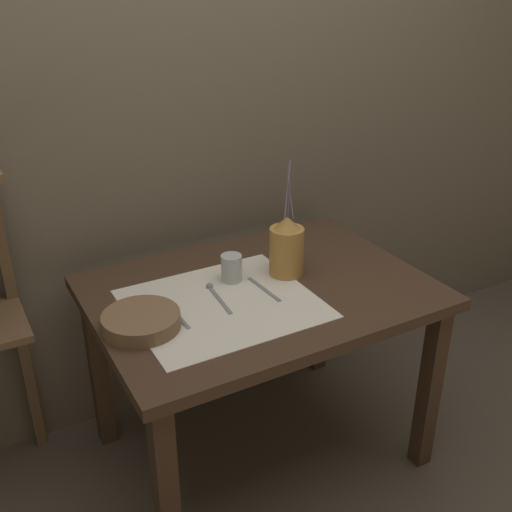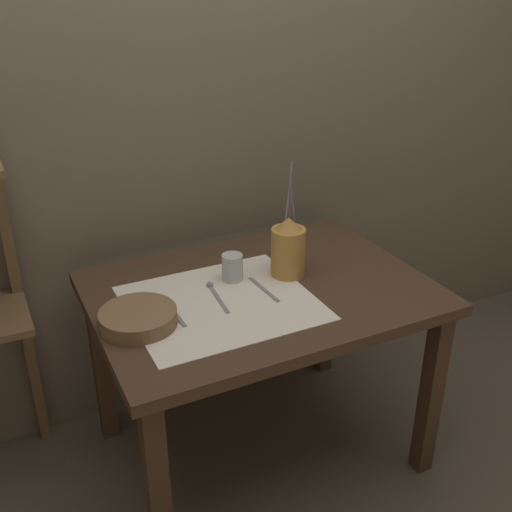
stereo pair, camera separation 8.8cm
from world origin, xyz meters
name	(u,v)px [view 2 (the right image)]	position (x,y,z in m)	size (l,w,h in m)	color
ground_plane	(260,449)	(0.00, 0.00, 0.00)	(12.00, 12.00, 0.00)	brown
stone_wall_back	(199,109)	(0.00, 0.51, 1.20)	(7.00, 0.06, 2.40)	#6B5E4C
wooden_table	(260,312)	(0.00, 0.00, 0.61)	(1.10, 0.80, 0.70)	#422D1E
linen_cloth	(221,303)	(-0.16, -0.04, 0.71)	(0.57, 0.51, 0.00)	silver
pitcher_with_flowers	(288,249)	(0.12, 0.04, 0.80)	(0.12, 0.12, 0.40)	#B7843D
wooden_bowl	(138,318)	(-0.43, -0.05, 0.73)	(0.23, 0.23, 0.05)	brown
glass_tumbler_near	(232,267)	(-0.06, 0.09, 0.75)	(0.07, 0.07, 0.09)	#B7C1BC
knife_center	(174,312)	(-0.31, -0.03, 0.71)	(0.02, 0.19, 0.00)	gray
spoon_outer	(213,290)	(-0.15, 0.04, 0.71)	(0.03, 0.20, 0.02)	gray
fork_outer	(263,290)	(0.00, -0.02, 0.71)	(0.02, 0.19, 0.00)	gray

